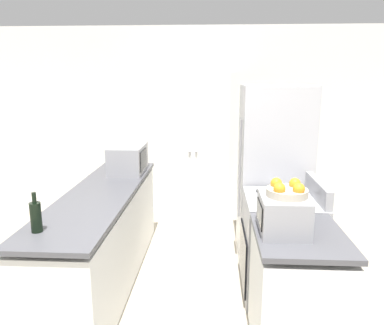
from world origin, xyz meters
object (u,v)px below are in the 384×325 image
object	(u,v)px
pantry_cabinet	(194,148)
stove	(281,245)
fruit_bowl	(287,190)
wine_bottle	(36,216)
toaster_oven	(283,214)
refrigerator	(273,173)
microwave	(128,159)

from	to	relation	value
pantry_cabinet	stove	distance (m)	2.13
fruit_bowl	pantry_cabinet	bearing A→B (deg)	106.17
wine_bottle	toaster_oven	bearing A→B (deg)	3.32
stove	wine_bottle	size ratio (longest dim) A/B	3.79
stove	toaster_oven	bearing A→B (deg)	-100.76
refrigerator	toaster_oven	size ratio (longest dim) A/B	4.78
stove	microwave	xyz separation A→B (m)	(-1.54, 0.82, 0.59)
pantry_cabinet	microwave	distance (m)	1.25
wine_bottle	fruit_bowl	bearing A→B (deg)	3.55
microwave	wine_bottle	xyz separation A→B (m)	(-0.25, -1.64, -0.04)
fruit_bowl	microwave	bearing A→B (deg)	132.63
microwave	fruit_bowl	xyz separation A→B (m)	(1.42, -1.54, 0.14)
pantry_cabinet	stove	size ratio (longest dim) A/B	1.86
stove	fruit_bowl	size ratio (longest dim) A/B	3.85
wine_bottle	fruit_bowl	distance (m)	1.69
microwave	wine_bottle	world-z (taller)	microwave
microwave	toaster_oven	xyz separation A→B (m)	(1.40, -1.55, -0.02)
stove	wine_bottle	xyz separation A→B (m)	(-1.79, -0.83, 0.55)
microwave	toaster_oven	size ratio (longest dim) A/B	1.41
pantry_cabinet	refrigerator	world-z (taller)	pantry_cabinet
pantry_cabinet	toaster_oven	bearing A→B (deg)	-74.26
pantry_cabinet	microwave	size ratio (longest dim) A/B	3.63
pantry_cabinet	stove	bearing A→B (deg)	-65.05
microwave	stove	bearing A→B (deg)	-28.05
refrigerator	stove	bearing A→B (deg)	-91.87
microwave	toaster_oven	distance (m)	2.09
fruit_bowl	wine_bottle	bearing A→B (deg)	-176.45
pantry_cabinet	microwave	xyz separation A→B (m)	(-0.66, -1.06, 0.06)
pantry_cabinet	wine_bottle	distance (m)	2.85
stove	refrigerator	xyz separation A→B (m)	(0.03, 0.77, 0.46)
wine_bottle	refrigerator	bearing A→B (deg)	41.21
pantry_cabinet	toaster_oven	size ratio (longest dim) A/B	5.10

